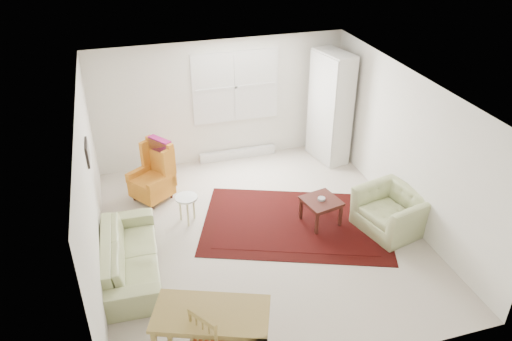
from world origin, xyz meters
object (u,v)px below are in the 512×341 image
object	(u,v)px
coffee_table	(321,211)
cabinet	(331,108)
armchair	(392,208)
desk	(213,338)
stool	(187,209)
desk_chair	(217,338)
sofa	(129,249)
wingback_chair	(150,172)

from	to	relation	value
coffee_table	cabinet	distance (m)	2.52
armchair	desk	size ratio (longest dim) A/B	0.80
stool	cabinet	distance (m)	3.60
cabinet	desk_chair	xyz separation A→B (m)	(-3.35, -4.49, -0.62)
sofa	coffee_table	bearing A→B (deg)	-81.40
armchair	stool	bearing A→B (deg)	-124.45
sofa	desk_chair	size ratio (longest dim) A/B	1.98
desk	wingback_chair	bearing A→B (deg)	94.45
coffee_table	desk	world-z (taller)	desk
stool	desk	distance (m)	2.97
sofa	cabinet	size ratio (longest dim) A/B	0.90
armchair	desk_chair	bearing A→B (deg)	-74.97
desk	coffee_table	bearing A→B (deg)	44.27
wingback_chair	desk_chair	world-z (taller)	wingback_chair
sofa	stool	size ratio (longest dim) A/B	4.05
coffee_table	desk_chair	distance (m)	3.33
sofa	cabinet	bearing A→B (deg)	-57.22
sofa	armchair	size ratio (longest dim) A/B	1.93
wingback_chair	stool	size ratio (longest dim) A/B	2.22
armchair	wingback_chair	distance (m)	4.21
armchair	stool	distance (m)	3.40
stool	desk_chair	bearing A→B (deg)	-93.12
sofa	desk_chair	bearing A→B (deg)	-154.96
desk	desk_chair	world-z (taller)	desk_chair
wingback_chair	desk_chair	xyz separation A→B (m)	(0.33, -3.93, -0.05)
armchair	coffee_table	xyz separation A→B (m)	(-1.05, 0.48, -0.18)
sofa	stool	bearing A→B (deg)	-42.49
sofa	cabinet	xyz separation A→B (m)	(4.20, 2.44, 0.72)
sofa	armchair	xyz separation A→B (m)	(4.20, -0.15, 0.00)
wingback_chair	cabinet	xyz separation A→B (m)	(3.68, 0.56, 0.57)
wingback_chair	coffee_table	size ratio (longest dim) A/B	1.96
cabinet	desk_chair	size ratio (longest dim) A/B	2.21
coffee_table	cabinet	bearing A→B (deg)	63.65
wingback_chair	desk	size ratio (longest dim) A/B	0.85
armchair	wingback_chair	xyz separation A→B (m)	(-3.68, 2.03, 0.15)
armchair	stool	size ratio (longest dim) A/B	2.10
desk_chair	armchair	bearing A→B (deg)	-95.08
wingback_chair	cabinet	size ratio (longest dim) A/B	0.49
stool	cabinet	size ratio (longest dim) A/B	0.22
desk_chair	cabinet	bearing A→B (deg)	-71.34
coffee_table	desk	distance (m)	3.27
coffee_table	desk	xyz separation A→B (m)	(-2.34, -2.28, 0.18)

